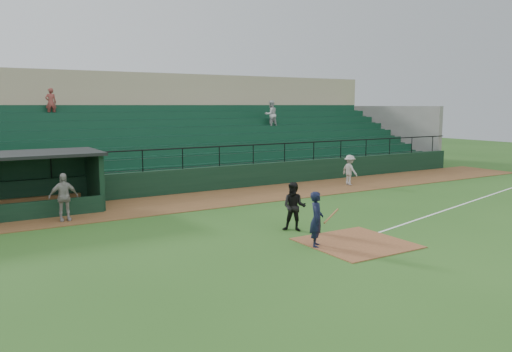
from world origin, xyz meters
TOP-DOWN VIEW (x-y plane):
  - ground at (0.00, 0.00)m, footprint 90.00×90.00m
  - warning_track at (0.00, 8.00)m, footprint 40.00×4.00m
  - home_plate_dirt at (0.00, -1.00)m, footprint 3.00×3.00m
  - foul_line at (8.00, 1.20)m, footprint 17.49×4.44m
  - stadium_structure at (0.00, 16.46)m, footprint 38.00×13.08m
  - batter_at_plate at (-1.30, -0.66)m, footprint 1.15×0.74m
  - umpire at (-0.74, 1.29)m, footprint 1.03×1.03m
  - runner at (7.58, 7.80)m, footprint 0.61×1.05m
  - dugout_player_a at (-7.16, 6.88)m, footprint 1.04×0.43m

SIDE VIEW (x-z plane):
  - ground at x=0.00m, z-range 0.00..0.00m
  - foul_line at x=8.00m, z-range 0.00..0.01m
  - warning_track at x=0.00m, z-range 0.00..0.03m
  - home_plate_dirt at x=0.00m, z-range 0.00..0.03m
  - runner at x=7.58m, z-range 0.03..1.63m
  - umpire at x=-0.74m, z-range 0.00..1.68m
  - batter_at_plate at x=-1.30m, z-range 0.00..1.71m
  - dugout_player_a at x=-7.16m, z-range 0.03..1.81m
  - stadium_structure at x=0.00m, z-range -0.90..5.50m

